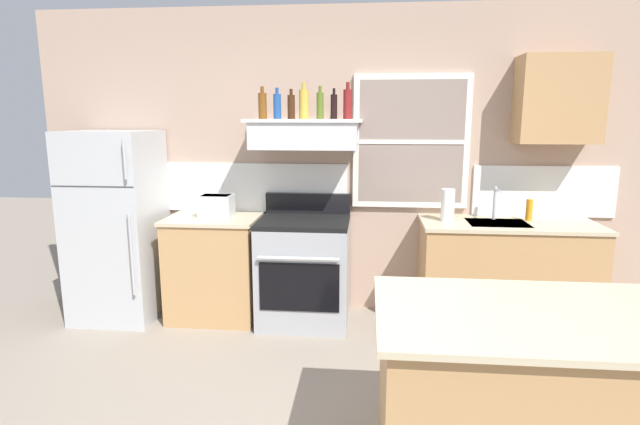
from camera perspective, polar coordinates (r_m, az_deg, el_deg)
back_wall at (r=4.49m, az=2.29°, el=5.62°), size 5.40×0.11×2.70m
refrigerator at (r=4.72m, az=-22.15°, el=-1.42°), size 0.70×0.72×1.65m
counter_left_of_stove at (r=4.54m, az=-11.86°, el=-6.09°), size 0.79×0.63×0.91m
toaster at (r=4.41m, az=-11.75°, el=0.79°), size 0.30×0.20×0.19m
stove_range at (r=4.34m, az=-1.81°, el=-6.55°), size 0.76×0.69×1.09m
range_hood_shelf at (r=4.24m, az=-1.74°, el=8.97°), size 0.96×0.52×0.24m
bottle_amber_wine at (r=4.31m, az=-6.58°, el=12.05°), size 0.07×0.07×0.27m
bottle_blue_liqueur at (r=4.29m, az=-4.90°, el=12.03°), size 0.07×0.07×0.26m
bottle_brown_stout at (r=4.23m, az=-3.30°, el=11.99°), size 0.06×0.06×0.24m
bottle_champagne_gold_foil at (r=4.22m, az=-1.85°, el=12.31°), size 0.08×0.08×0.30m
bottle_olive_oil_square at (r=4.26m, az=0.01°, el=12.15°), size 0.06×0.06×0.27m
bottle_balsamic_dark at (r=4.25m, az=1.60°, el=12.04°), size 0.06×0.06×0.25m
bottle_red_label_wine at (r=4.25m, az=3.18°, el=12.31°), size 0.07×0.07×0.30m
counter_right_with_sink at (r=4.50m, az=20.43°, el=-6.72°), size 1.43×0.63×0.91m
sink_faucet at (r=4.43m, az=19.40°, el=1.42°), size 0.03×0.17×0.28m
paper_towel_roll at (r=4.26m, az=14.37°, el=0.81°), size 0.11×0.11×0.27m
dish_soap_bottle at (r=4.52m, az=22.77°, el=0.28°), size 0.06×0.06×0.18m
kitchen_island at (r=2.65m, az=22.41°, el=-19.60°), size 1.40×0.90×0.91m
upper_cabinet_right at (r=4.55m, az=25.56°, el=11.55°), size 0.64×0.32×0.70m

